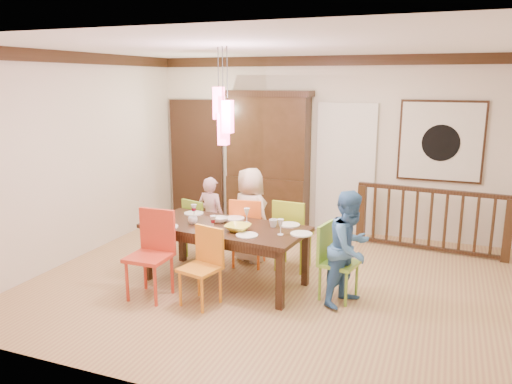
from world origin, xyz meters
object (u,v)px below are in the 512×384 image
(dining_table, at_px, (225,232))
(person_far_left, at_px, (211,216))
(chair_far_left, at_px, (202,223))
(balustrade, at_px, (431,219))
(person_end_right, at_px, (350,248))
(chair_end_right, at_px, (339,257))
(person_far_mid, at_px, (250,215))
(china_hutch, at_px, (268,160))

(dining_table, xyz_separation_m, person_far_left, (-0.62, 0.86, -0.08))
(chair_far_left, relative_size, balustrade, 0.39)
(person_end_right, bearing_deg, chair_end_right, 81.78)
(chair_far_left, bearing_deg, chair_end_right, 178.96)
(chair_far_left, distance_m, chair_end_right, 2.27)
(dining_table, height_order, person_far_mid, person_far_mid)
(chair_far_left, distance_m, balustrade, 3.40)
(china_hutch, relative_size, person_far_left, 2.01)
(chair_end_right, bearing_deg, dining_table, 102.62)
(person_far_left, relative_size, person_end_right, 0.88)
(person_end_right, bearing_deg, chair_far_left, 94.78)
(balustrade, relative_size, person_far_mid, 1.65)
(chair_end_right, xyz_separation_m, person_far_mid, (-1.43, 0.80, 0.16))
(chair_far_left, relative_size, person_far_mid, 0.65)
(china_hutch, relative_size, person_end_right, 1.77)
(dining_table, relative_size, chair_far_left, 2.44)
(chair_end_right, bearing_deg, person_far_mid, 71.95)
(dining_table, bearing_deg, china_hutch, 103.71)
(person_far_mid, bearing_deg, person_end_right, 174.13)
(chair_far_left, xyz_separation_m, person_far_mid, (0.72, 0.09, 0.17))
(chair_far_left, bearing_deg, person_end_right, 178.05)
(person_far_mid, bearing_deg, dining_table, 113.22)
(dining_table, xyz_separation_m, person_end_right, (1.57, -0.05, 0.00))
(person_far_mid, distance_m, person_end_right, 1.80)
(person_end_right, bearing_deg, person_far_mid, 84.53)
(dining_table, height_order, chair_end_right, chair_end_right)
(chair_end_right, distance_m, china_hutch, 3.13)
(china_hutch, xyz_separation_m, person_far_mid, (0.34, -1.69, -0.51))
(dining_table, bearing_deg, chair_end_right, 7.62)
(person_far_left, xyz_separation_m, person_far_mid, (0.62, -0.02, 0.09))
(dining_table, distance_m, chair_far_left, 1.05)
(china_hutch, bearing_deg, person_end_right, -53.42)
(chair_far_left, relative_size, china_hutch, 0.37)
(dining_table, height_order, person_end_right, person_end_right)
(chair_end_right, bearing_deg, chair_far_left, 82.84)
(china_hutch, xyz_separation_m, balustrade, (2.70, -0.35, -0.68))
(person_far_mid, relative_size, person_end_right, 1.01)
(person_end_right, bearing_deg, balustrade, 4.54)
(china_hutch, height_order, balustrade, china_hutch)
(chair_far_left, bearing_deg, person_far_mid, -155.78)
(person_far_left, height_order, person_end_right, person_end_right)
(chair_far_left, bearing_deg, dining_table, 150.95)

